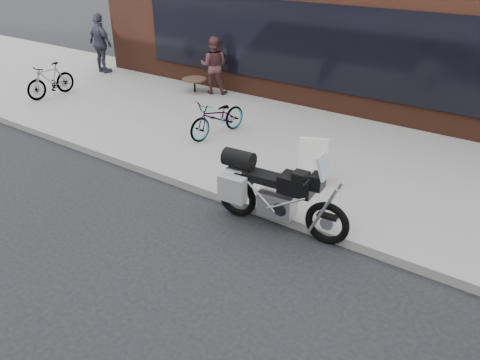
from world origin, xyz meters
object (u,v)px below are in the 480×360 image
Objects in this scene: bicycle_rear at (50,80)px; cafe_patron_left at (214,65)px; sandwich_sign at (313,159)px; motorcycle at (271,193)px; bicycle_front at (218,117)px; cafe_table at (194,80)px; cafe_patron_right at (101,43)px.

cafe_patron_left reaches higher than bicycle_rear.
bicycle_rear reaches higher than sandwich_sign.
motorcycle is 1.55m from sandwich_sign.
sandwich_sign is at bearing -3.30° from bicycle_rear.
sandwich_sign is 5.68m from cafe_patron_left.
bicycle_front is at bearing 135.97° from motorcycle.
bicycle_rear is (-5.47, -0.35, 0.03)m from bicycle_front.
cafe_table is at bearing 126.11° from sandwich_sign.
cafe_table is 0.44× the size of cafe_patron_left.
cafe_table is at bearing 2.67° from cafe_patron_left.
motorcycle is 3.27× the size of cafe_table.
sandwich_sign is at bearing -6.43° from bicycle_front.
cafe_table is (-2.50, 2.19, -0.06)m from bicycle_front.
bicycle_rear is (-8.24, 1.93, -0.01)m from motorcycle.
cafe_patron_left is (-4.69, 3.19, 0.37)m from sandwich_sign.
cafe_patron_right is at bearing 137.55° from sandwich_sign.
cafe_patron_right is (-6.31, 2.18, 0.51)m from bicycle_front.
cafe_patron_right reaches higher than cafe_patron_left.
bicycle_rear reaches higher than cafe_table.
bicycle_rear is 0.95× the size of cafe_patron_left.
cafe_patron_left reaches higher than sandwich_sign.
cafe_table is (2.97, 2.54, -0.09)m from bicycle_rear.
cafe_patron_right is at bearing 169.82° from bicycle_front.
motorcycle is 1.51× the size of bicycle_rear.
bicycle_rear is 0.80× the size of cafe_patron_right.
cafe_table is (-5.27, 4.47, -0.10)m from motorcycle.
motorcycle is at bearing -111.46° from sandwich_sign.
bicycle_front is 2.79m from sandwich_sign.
sandwich_sign is at bearing 120.59° from cafe_patron_left.
cafe_patron_left is at bearing 138.08° from bicycle_front.
cafe_table is at bearing 135.15° from motorcycle.
bicycle_front is 5.48m from bicycle_rear.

